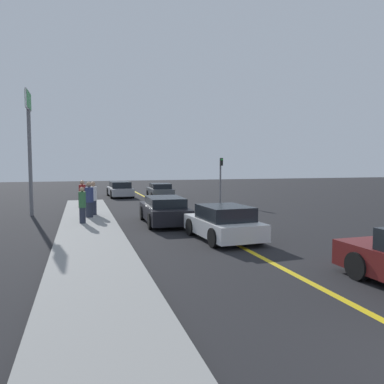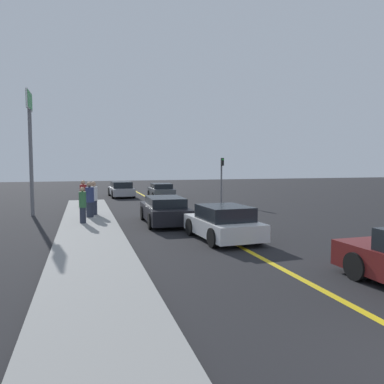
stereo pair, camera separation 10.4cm
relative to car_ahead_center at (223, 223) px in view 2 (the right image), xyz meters
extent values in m
cube|color=gold|center=(0.14, 8.11, -0.63)|extent=(0.20, 60.00, 0.01)
cube|color=gray|center=(-4.86, 3.02, -0.56)|extent=(2.54, 25.82, 0.15)
cylinder|color=black|center=(1.39, -5.58, -0.28)|extent=(0.23, 0.71, 0.71)
cube|color=silver|center=(0.00, 0.05, -0.15)|extent=(2.09, 3.90, 0.60)
cube|color=black|center=(0.00, -0.14, 0.42)|extent=(1.77, 2.18, 0.52)
cylinder|color=black|center=(-0.96, 1.18, -0.29)|extent=(0.26, 0.70, 0.69)
cylinder|color=black|center=(0.82, 1.28, -0.29)|extent=(0.26, 0.70, 0.69)
cylinder|color=black|center=(-0.82, -1.18, -0.29)|extent=(0.26, 0.70, 0.69)
cylinder|color=black|center=(0.96, -1.07, -0.29)|extent=(0.26, 0.70, 0.69)
cube|color=black|center=(-1.35, 4.43, -0.10)|extent=(1.97, 4.67, 0.68)
cube|color=black|center=(-1.35, 4.20, 0.45)|extent=(1.68, 2.59, 0.43)
cylinder|color=black|center=(-2.16, 5.88, -0.28)|extent=(0.24, 0.72, 0.72)
cylinder|color=black|center=(-0.44, 5.83, -0.28)|extent=(0.24, 0.72, 0.72)
cylinder|color=black|center=(-2.26, 3.03, -0.28)|extent=(0.24, 0.72, 0.72)
cylinder|color=black|center=(-0.53, 2.97, -0.28)|extent=(0.24, 0.72, 0.72)
cube|color=#4C5156|center=(1.09, 17.15, -0.13)|extent=(1.81, 3.86, 0.67)
cube|color=black|center=(1.09, 16.96, 0.41)|extent=(1.56, 2.14, 0.41)
cylinder|color=black|center=(0.31, 18.36, -0.33)|extent=(0.24, 0.63, 0.62)
cylinder|color=black|center=(1.94, 18.31, -0.33)|extent=(0.24, 0.63, 0.62)
cylinder|color=black|center=(0.25, 15.99, -0.33)|extent=(0.24, 0.63, 0.62)
cylinder|color=black|center=(1.88, 15.95, -0.33)|extent=(0.24, 0.63, 0.62)
cube|color=#9E9EA3|center=(-1.93, 19.63, -0.14)|extent=(1.94, 4.66, 0.60)
cube|color=black|center=(-1.93, 19.40, 0.43)|extent=(1.66, 2.58, 0.53)
cylinder|color=black|center=(-2.83, 21.03, -0.28)|extent=(0.24, 0.73, 0.72)
cylinder|color=black|center=(-1.12, 21.08, -0.28)|extent=(0.24, 0.73, 0.72)
cylinder|color=black|center=(-2.75, 18.18, -0.28)|extent=(0.24, 0.73, 0.72)
cylinder|color=black|center=(-1.03, 18.23, -0.28)|extent=(0.24, 0.73, 0.72)
cylinder|color=#282D3D|center=(-5.14, 4.66, -0.12)|extent=(0.28, 0.28, 0.73)
cylinder|color=#336B3D|center=(-5.14, 4.66, 0.61)|extent=(0.33, 0.33, 0.73)
sphere|color=tan|center=(-5.14, 4.66, 1.08)|extent=(0.21, 0.21, 0.21)
cylinder|color=#282D3D|center=(-4.79, 6.58, -0.10)|extent=(0.37, 0.37, 0.77)
cylinder|color=navy|center=(-4.79, 6.58, 0.67)|extent=(0.43, 0.43, 0.77)
sphere|color=tan|center=(-4.79, 6.58, 1.19)|extent=(0.28, 0.28, 0.28)
cylinder|color=#282D3D|center=(-4.56, 7.49, -0.11)|extent=(0.34, 0.34, 0.76)
cylinder|color=silver|center=(-4.56, 7.49, 0.66)|extent=(0.40, 0.40, 0.76)
sphere|color=tan|center=(-4.56, 7.49, 1.17)|extent=(0.26, 0.26, 0.26)
cylinder|color=#282D3D|center=(-5.10, 11.18, -0.13)|extent=(0.36, 0.36, 0.71)
cylinder|color=maroon|center=(-5.10, 11.18, 0.58)|extent=(0.42, 0.42, 0.71)
sphere|color=tan|center=(-5.10, 11.18, 1.07)|extent=(0.27, 0.27, 0.27)
cylinder|color=slate|center=(4.49, 12.06, 1.01)|extent=(0.12, 0.12, 3.29)
cube|color=black|center=(4.49, 11.88, 2.38)|extent=(0.18, 0.18, 0.55)
sphere|color=green|center=(4.49, 11.79, 2.54)|extent=(0.14, 0.14, 0.14)
cylinder|color=slate|center=(-7.83, 9.16, 2.30)|extent=(0.20, 0.20, 5.88)
cube|color=silver|center=(-7.83, 9.16, 5.70)|extent=(0.08, 1.89, 1.02)
cube|color=#238438|center=(-7.83, 9.16, 5.70)|extent=(0.12, 1.77, 0.90)
camera|label=1|loc=(-5.20, -13.18, 2.28)|focal=35.00mm
camera|label=2|loc=(-5.10, -13.21, 2.28)|focal=35.00mm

